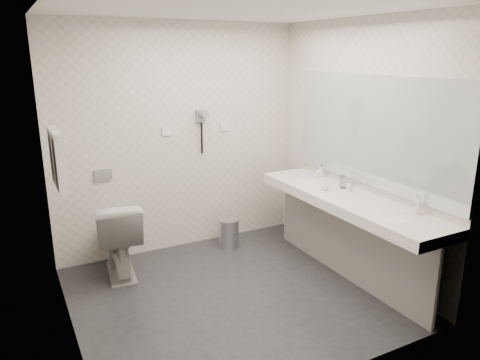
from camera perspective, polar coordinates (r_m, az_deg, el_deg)
floor at (r=4.35m, az=-0.85°, el=-14.17°), size 2.80×2.80×0.00m
ceiling at (r=3.79m, az=-1.01°, el=20.72°), size 2.80×2.80×0.00m
wall_back at (r=5.05m, az=-7.64°, el=5.09°), size 2.80×0.00×2.80m
wall_front at (r=2.83m, az=11.10°, el=-3.51°), size 2.80×0.00×2.80m
wall_left at (r=3.50m, az=-21.79°, el=-0.64°), size 0.00×2.60×2.60m
wall_right at (r=4.67m, az=14.60°, el=3.86°), size 0.00×2.60×2.60m
vanity_counter at (r=4.46m, az=13.30°, el=-2.58°), size 0.55×2.20×0.10m
vanity_panel at (r=4.63m, az=13.20°, el=-7.54°), size 0.03×2.15×0.75m
vanity_post_near at (r=4.01m, az=23.46°, el=-12.27°), size 0.06×0.06×0.75m
vanity_post_far at (r=5.41m, az=6.26°, el=-3.76°), size 0.06×0.06×0.75m
mirror at (r=4.48m, az=16.34°, el=5.85°), size 0.02×2.20×1.05m
basin_near at (r=4.02m, az=19.39°, el=-4.61°), size 0.40×0.31×0.05m
basin_far at (r=4.94m, az=8.41°, el=-0.14°), size 0.40×0.31×0.05m
faucet_near at (r=4.13m, az=21.35°, el=-2.94°), size 0.04×0.04×0.15m
faucet_far at (r=5.03m, az=10.25°, el=1.13°), size 0.04×0.04×0.15m
soap_bottle_a at (r=4.60m, az=13.63°, el=-0.70°), size 0.06×0.06×0.11m
soap_bottle_b at (r=4.57m, az=10.70°, el=-0.79°), size 0.08×0.08×0.08m
glass_left at (r=4.69m, az=12.86°, el=-0.29°), size 0.08×0.08×0.12m
glass_right at (r=4.75m, az=12.76°, el=-0.08°), size 0.08×0.08×0.12m
toilet at (r=4.73m, az=-15.11°, el=-6.94°), size 0.53×0.82×0.78m
flush_plate at (r=4.89m, az=-16.83°, el=0.57°), size 0.18×0.02×0.12m
pedal_bin at (r=5.26m, az=-1.42°, el=-6.74°), size 0.28×0.28×0.32m
bin_lid at (r=5.20m, az=-1.43°, el=-5.03°), size 0.23×0.23×0.02m
towel_rail at (r=3.98m, az=-22.45°, el=5.58°), size 0.02×0.62×0.02m
towel_near at (r=3.89m, az=-21.74°, el=2.12°), size 0.07×0.24×0.48m
towel_far at (r=4.16m, az=-22.20°, el=2.90°), size 0.07×0.24×0.48m
dryer_cradle at (r=5.08m, az=-4.96°, el=8.08°), size 0.10×0.04×0.14m
dryer_barrel at (r=5.01m, az=-4.65°, el=8.33°), size 0.08×0.14×0.08m
dryer_cord at (r=5.10m, az=-4.83°, el=5.28°), size 0.02×0.02×0.35m
switch_plate_a at (r=4.98m, az=-9.26°, el=6.03°), size 0.09×0.02×0.09m
switch_plate_b at (r=5.24m, az=-1.96°, el=6.71°), size 0.09×0.02×0.09m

